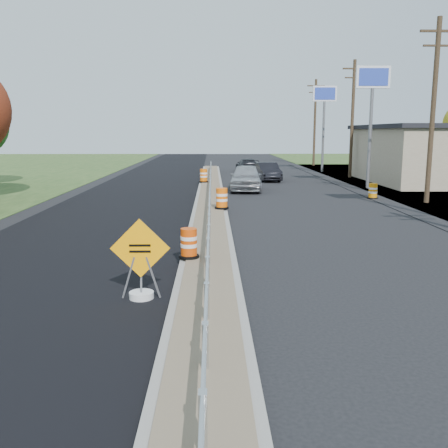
{
  "coord_description": "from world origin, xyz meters",
  "views": [
    {
      "loc": [
        0.11,
        -17.01,
        3.72
      ],
      "look_at": [
        0.45,
        -2.84,
        1.1
      ],
      "focal_mm": 40.0,
      "sensor_mm": 36.0,
      "label": 1
    }
  ],
  "objects_px": {
    "car_dark_far": "(247,165)",
    "barrel_median_near": "(189,244)",
    "car_silver": "(246,177)",
    "car_dark_mid": "(268,172)",
    "barrel_median_mid": "(222,199)",
    "caution_sign": "(141,279)",
    "barrel_median_far": "(204,176)",
    "barrel_shoulder_near": "(373,191)"
  },
  "relations": [
    {
      "from": "car_dark_far",
      "to": "barrel_median_near",
      "type": "bearing_deg",
      "value": 79.15
    },
    {
      "from": "barrel_median_near",
      "to": "car_silver",
      "type": "height_order",
      "value": "car_silver"
    },
    {
      "from": "barrel_median_near",
      "to": "car_dark_mid",
      "type": "bearing_deg",
      "value": 78.77
    },
    {
      "from": "barrel_median_mid",
      "to": "caution_sign",
      "type": "bearing_deg",
      "value": -99.72
    },
    {
      "from": "car_silver",
      "to": "car_dark_mid",
      "type": "relative_size",
      "value": 1.16
    },
    {
      "from": "caution_sign",
      "to": "barrel_median_far",
      "type": "xyz_separation_m",
      "value": [
        1.01,
        24.38,
        0.21
      ]
    },
    {
      "from": "barrel_shoulder_near",
      "to": "car_dark_far",
      "type": "height_order",
      "value": "car_dark_far"
    },
    {
      "from": "car_dark_far",
      "to": "caution_sign",
      "type": "bearing_deg",
      "value": 78.2
    },
    {
      "from": "barrel_median_mid",
      "to": "car_dark_far",
      "type": "xyz_separation_m",
      "value": [
        2.87,
        24.47,
        -0.06
      ]
    },
    {
      "from": "barrel_median_far",
      "to": "car_dark_mid",
      "type": "distance_m",
      "value": 6.01
    },
    {
      "from": "barrel_median_near",
      "to": "barrel_median_far",
      "type": "xyz_separation_m",
      "value": [
        0.06,
        21.54,
        0.04
      ]
    },
    {
      "from": "caution_sign",
      "to": "car_dark_mid",
      "type": "bearing_deg",
      "value": 78.36
    },
    {
      "from": "barrel_median_far",
      "to": "car_dark_far",
      "type": "bearing_deg",
      "value": 72.03
    },
    {
      "from": "caution_sign",
      "to": "barrel_shoulder_near",
      "type": "distance_m",
      "value": 20.07
    },
    {
      "from": "barrel_median_near",
      "to": "car_dark_far",
      "type": "relative_size",
      "value": 0.19
    },
    {
      "from": "caution_sign",
      "to": "barrel_shoulder_near",
      "type": "relative_size",
      "value": 2.11
    },
    {
      "from": "car_dark_far",
      "to": "car_dark_mid",
      "type": "bearing_deg",
      "value": 92.55
    },
    {
      "from": "caution_sign",
      "to": "barrel_median_near",
      "type": "bearing_deg",
      "value": 71.89
    },
    {
      "from": "barrel_median_far",
      "to": "car_dark_mid",
      "type": "bearing_deg",
      "value": 35.3
    },
    {
      "from": "barrel_median_far",
      "to": "barrel_median_mid",
      "type": "bearing_deg",
      "value": -85.21
    },
    {
      "from": "barrel_median_mid",
      "to": "car_dark_mid",
      "type": "xyz_separation_m",
      "value": [
        3.87,
        15.9,
        0.01
      ]
    },
    {
      "from": "car_dark_mid",
      "to": "car_dark_far",
      "type": "relative_size",
      "value": 0.97
    },
    {
      "from": "caution_sign",
      "to": "barrel_median_mid",
      "type": "xyz_separation_m",
      "value": [
        2.05,
        11.96,
        0.22
      ]
    },
    {
      "from": "barrel_median_far",
      "to": "car_silver",
      "type": "distance_m",
      "value": 4.19
    },
    {
      "from": "car_silver",
      "to": "barrel_median_near",
      "type": "bearing_deg",
      "value": -94.26
    },
    {
      "from": "barrel_median_mid",
      "to": "barrel_shoulder_near",
      "type": "relative_size",
      "value": 1.1
    },
    {
      "from": "barrel_median_far",
      "to": "car_dark_far",
      "type": "relative_size",
      "value": 0.21
    },
    {
      "from": "caution_sign",
      "to": "barrel_median_mid",
      "type": "distance_m",
      "value": 12.13
    },
    {
      "from": "barrel_shoulder_near",
      "to": "barrel_median_mid",
      "type": "bearing_deg",
      "value": -149.88
    },
    {
      "from": "caution_sign",
      "to": "car_dark_far",
      "type": "xyz_separation_m",
      "value": [
        4.91,
        36.43,
        0.16
      ]
    },
    {
      "from": "barrel_shoulder_near",
      "to": "car_dark_mid",
      "type": "bearing_deg",
      "value": 113.72
    },
    {
      "from": "barrel_median_far",
      "to": "car_silver",
      "type": "bearing_deg",
      "value": -48.16
    },
    {
      "from": "car_silver",
      "to": "barrel_shoulder_near",
      "type": "bearing_deg",
      "value": -27.31
    },
    {
      "from": "car_dark_far",
      "to": "barrel_median_far",
      "type": "bearing_deg",
      "value": 67.91
    },
    {
      "from": "caution_sign",
      "to": "barrel_median_far",
      "type": "bearing_deg",
      "value": 87.98
    },
    {
      "from": "barrel_median_mid",
      "to": "car_silver",
      "type": "relative_size",
      "value": 0.19
    },
    {
      "from": "caution_sign",
      "to": "barrel_median_mid",
      "type": "bearing_deg",
      "value": 80.63
    },
    {
      "from": "barrel_median_near",
      "to": "car_dark_far",
      "type": "distance_m",
      "value": 33.82
    },
    {
      "from": "barrel_median_far",
      "to": "barrel_shoulder_near",
      "type": "relative_size",
      "value": 1.07
    },
    {
      "from": "car_silver",
      "to": "car_dark_mid",
      "type": "height_order",
      "value": "car_silver"
    },
    {
      "from": "car_silver",
      "to": "barrel_median_mid",
      "type": "bearing_deg",
      "value": -96.13
    },
    {
      "from": "caution_sign",
      "to": "barrel_median_near",
      "type": "height_order",
      "value": "caution_sign"
    }
  ]
}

